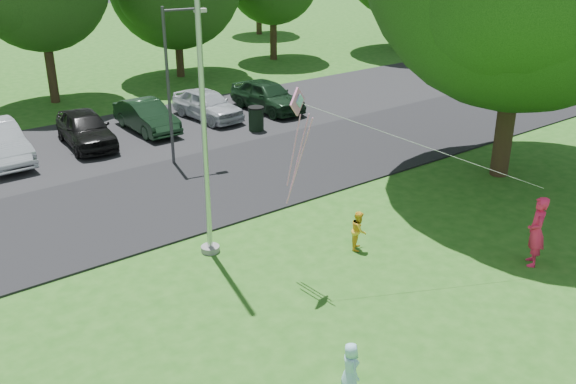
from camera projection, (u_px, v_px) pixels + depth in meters
ground at (441, 288)px, 15.56m from camera, size 120.00×120.00×0.00m
park_road at (238, 178)px, 22.14m from camera, size 60.00×6.00×0.06m
parking_strip at (153, 132)px, 26.90m from camera, size 42.00×7.00×0.06m
flagpole at (202, 101)px, 15.64m from camera, size 0.50×0.50×10.00m
street_lamp at (173, 72)px, 22.23m from camera, size 1.56×0.45×5.59m
trash_can at (256, 119)px, 26.84m from camera, size 0.68×0.68×1.07m
parked_cars at (147, 116)px, 26.53m from camera, size 13.50×4.73×1.45m
woman at (536, 231)px, 16.29m from camera, size 0.81×0.79×1.88m
child_yellow at (359, 230)px, 17.23m from camera, size 0.67×0.66×1.09m
child_blue at (350, 366)px, 12.04m from camera, size 0.44×0.56×1.00m
kite at (302, 121)px, 14.64m from camera, size 5.48×3.60×2.91m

